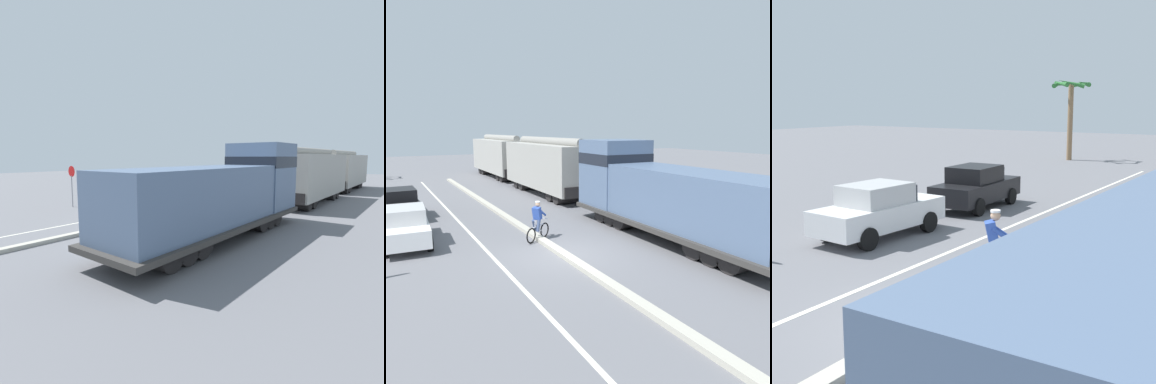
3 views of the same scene
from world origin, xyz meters
The scene contains 9 objects.
ground_plane centered at (0.00, 0.00, 0.00)m, with size 120.00×120.00×0.00m, color slate.
median_curb centered at (0.00, 6.00, 0.08)m, with size 0.36×36.00×0.16m, color #B2AD9E.
lane_stripe centered at (-2.40, 6.00, 0.00)m, with size 0.14×36.00×0.01m, color silver.
locomotive centered at (5.11, 0.44, 1.80)m, with size 3.10×11.61×4.20m.
hopper_car_lead centered at (5.11, 12.60, 2.08)m, with size 2.90×10.60×4.18m.
hopper_car_middle centered at (5.11, 24.20, 2.08)m, with size 2.90×10.60×4.18m.
parked_car_white centered at (-5.09, 4.21, 0.82)m, with size 1.99×4.28×1.62m.
parked_car_black centered at (-4.96, 9.58, 0.82)m, with size 1.94×4.25×1.62m.
cyclist centered at (-0.06, 2.22, 0.82)m, with size 1.45×1.01×1.71m.
Camera 2 is at (-6.03, -12.33, 4.76)m, focal length 35.00 mm.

